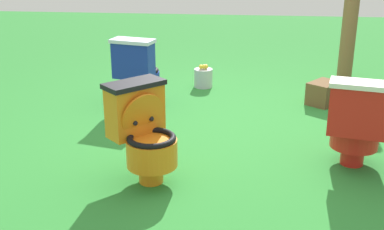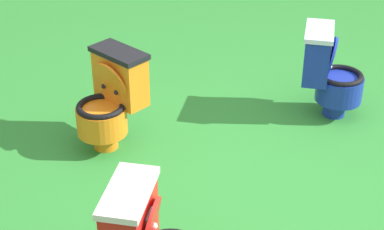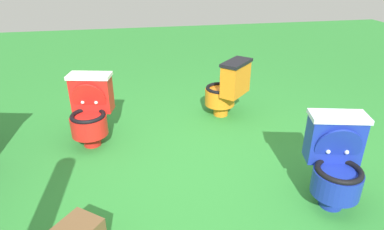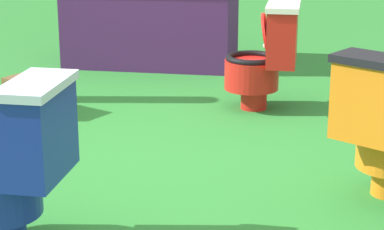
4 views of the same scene
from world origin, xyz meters
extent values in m
plane|color=#2D8433|center=(0.00, 0.00, 0.00)|extent=(14.00, 14.00, 0.00)
cylinder|color=#192D9E|center=(-0.61, -0.99, 0.07)|extent=(0.22, 0.22, 0.14)
cylinder|color=#192D9E|center=(-0.63, -0.99, 0.24)|extent=(0.45, 0.45, 0.20)
torus|color=black|center=(-0.63, -0.99, 0.35)|extent=(0.43, 0.43, 0.04)
cylinder|color=silver|center=(-0.63, -0.99, 0.30)|extent=(0.29, 0.29, 0.01)
cube|color=#192D9E|center=(-0.44, -1.03, 0.51)|extent=(0.28, 0.44, 0.37)
cube|color=silver|center=(-0.44, -1.03, 0.71)|extent=(0.31, 0.47, 0.04)
cube|color=#8CE0E5|center=(-0.54, -1.01, 0.56)|extent=(0.03, 0.11, 0.08)
cylinder|color=#192D9E|center=(-0.54, -1.01, 0.49)|extent=(0.17, 0.36, 0.35)
sphere|color=silver|center=(-0.56, -1.08, 0.46)|extent=(0.04, 0.04, 0.04)
sphere|color=silver|center=(-0.52, -0.94, 0.46)|extent=(0.04, 0.04, 0.04)
cube|color=red|center=(0.90, 0.93, 0.51)|extent=(0.27, 0.44, 0.37)
cube|color=white|center=(0.90, 0.93, 0.71)|extent=(0.30, 0.47, 0.04)
cube|color=#8CE0E5|center=(0.80, 0.96, 0.56)|extent=(0.03, 0.11, 0.08)
cylinder|color=red|center=(0.80, 0.96, 0.49)|extent=(0.16, 0.36, 0.35)
sphere|color=white|center=(0.78, 0.89, 0.46)|extent=(0.04, 0.04, 0.04)
cylinder|color=orange|center=(1.19, -0.56, 0.07)|extent=(0.25, 0.25, 0.14)
cylinder|color=orange|center=(1.20, -0.54, 0.24)|extent=(0.52, 0.52, 0.20)
torus|color=black|center=(1.20, -0.54, 0.35)|extent=(0.50, 0.50, 0.04)
cylinder|color=black|center=(1.20, -0.54, 0.30)|extent=(0.34, 0.34, 0.01)
cube|color=orange|center=(1.06, -0.69, 0.51)|extent=(0.43, 0.42, 0.37)
cube|color=black|center=(1.06, -0.69, 0.71)|extent=(0.46, 0.46, 0.04)
cube|color=#8CE0E5|center=(1.13, -0.61, 0.56)|extent=(0.08, 0.08, 0.08)
cylinder|color=orange|center=(1.13, -0.62, 0.49)|extent=(0.31, 0.31, 0.35)
sphere|color=black|center=(1.09, -0.56, 0.46)|extent=(0.04, 0.04, 0.04)
sphere|color=black|center=(1.19, -0.66, 0.46)|extent=(0.04, 0.04, 0.04)
camera|label=1|loc=(4.40, 0.09, 1.71)|focal=46.18mm
camera|label=2|loc=(0.65, 3.37, 2.57)|focal=58.64mm
camera|label=3|loc=(-2.50, 0.50, 1.83)|focal=31.34mm
camera|label=4|loc=(0.02, -3.93, 1.46)|focal=69.94mm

